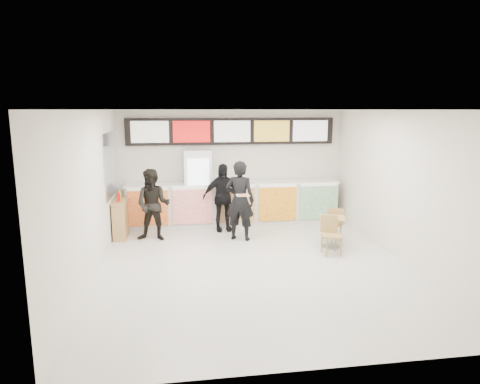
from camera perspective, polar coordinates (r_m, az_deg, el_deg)
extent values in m
plane|color=beige|center=(8.53, 1.94, -9.71)|extent=(7.00, 7.00, 0.00)
plane|color=white|center=(7.99, 2.07, 10.88)|extent=(7.00, 7.00, 0.00)
plane|color=silver|center=(11.54, -1.12, 3.41)|extent=(6.00, 0.00, 6.00)
plane|color=silver|center=(8.15, -19.24, -0.34)|extent=(0.00, 7.00, 7.00)
plane|color=silver|center=(9.15, 20.83, 0.73)|extent=(0.00, 7.00, 7.00)
cube|color=silver|center=(11.32, -0.85, -1.63)|extent=(5.50, 0.70, 1.10)
cube|color=silver|center=(11.21, -0.86, 1.22)|extent=(5.56, 0.76, 0.04)
cube|color=red|center=(10.87, -12.17, -2.10)|extent=(0.99, 0.02, 0.90)
cube|color=#F2358F|center=(10.85, -6.36, -1.95)|extent=(0.99, 0.02, 0.90)
cube|color=brown|center=(10.94, -0.59, -1.77)|extent=(0.99, 0.02, 0.90)
cube|color=yellow|center=(11.14, 5.03, -1.58)|extent=(0.99, 0.02, 0.90)
cube|color=#238C49|center=(11.44, 10.40, -1.39)|extent=(0.99, 0.02, 0.90)
cube|color=black|center=(11.38, -1.09, 8.11)|extent=(5.50, 0.12, 0.70)
cube|color=silver|center=(11.24, -11.93, 7.84)|extent=(0.95, 0.02, 0.55)
cube|color=red|center=(11.22, -6.47, 8.00)|extent=(0.95, 0.02, 0.55)
cube|color=white|center=(11.31, -1.04, 8.09)|extent=(0.95, 0.02, 0.55)
cube|color=gold|center=(11.49, 4.26, 8.10)|extent=(0.95, 0.02, 0.55)
cube|color=white|center=(11.77, 9.35, 8.06)|extent=(0.95, 0.02, 0.55)
cube|color=white|center=(11.17, -5.63, 0.51)|extent=(0.70, 0.65, 2.00)
cube|color=white|center=(10.82, -5.55, 0.45)|extent=(0.54, 0.02, 1.50)
cylinder|color=#167D1F|center=(10.98, -6.60, -2.63)|extent=(0.07, 0.07, 0.22)
cylinder|color=orange|center=(10.98, -5.86, -2.61)|extent=(0.07, 0.07, 0.22)
cylinder|color=#B7122C|center=(10.99, -5.14, -2.58)|extent=(0.07, 0.07, 0.22)
cylinder|color=#193DBE|center=(11.00, -4.41, -2.56)|extent=(0.07, 0.07, 0.22)
cylinder|color=orange|center=(10.90, -6.64, -0.68)|extent=(0.07, 0.07, 0.22)
cylinder|color=#B7122C|center=(10.90, -5.90, -0.66)|extent=(0.07, 0.07, 0.22)
cylinder|color=#193DBE|center=(10.91, -5.17, -0.64)|extent=(0.07, 0.07, 0.22)
cylinder|color=#167D1F|center=(10.92, -4.44, -0.62)|extent=(0.07, 0.07, 0.22)
cylinder|color=#B7122C|center=(10.83, -6.68, 1.29)|extent=(0.07, 0.07, 0.22)
cylinder|color=#193DBE|center=(10.83, -5.94, 1.31)|extent=(0.07, 0.07, 0.22)
cylinder|color=#167D1F|center=(10.84, -5.20, 1.33)|extent=(0.07, 0.07, 0.22)
cylinder|color=orange|center=(10.85, -4.46, 1.35)|extent=(0.07, 0.07, 0.22)
cylinder|color=#193DBE|center=(10.77, -6.73, 3.28)|extent=(0.07, 0.07, 0.22)
cylinder|color=#167D1F|center=(10.78, -5.98, 3.30)|extent=(0.07, 0.07, 0.22)
cylinder|color=orange|center=(10.78, -5.24, 3.32)|extent=(0.07, 0.07, 0.22)
cylinder|color=#B7122C|center=(10.79, -4.49, 3.34)|extent=(0.07, 0.07, 0.22)
cube|color=#B2B7BF|center=(10.49, -16.81, 3.58)|extent=(0.01, 2.00, 1.50)
imported|color=black|center=(9.91, -0.03, -1.16)|extent=(0.80, 0.68, 1.87)
imported|color=black|center=(10.09, -11.50, -1.71)|extent=(0.94, 0.80, 1.68)
imported|color=black|center=(10.68, -2.38, -0.73)|extent=(1.04, 0.54, 1.70)
cube|color=beige|center=(9.43, 0.37, -0.43)|extent=(0.28, 0.28, 0.01)
cone|color=#CC7233|center=(9.43, 0.37, -0.37)|extent=(0.36, 0.36, 0.02)
cube|color=#9D7747|center=(9.62, 12.21, -3.41)|extent=(0.71, 0.71, 0.04)
cylinder|color=gray|center=(9.71, 12.13, -5.34)|extent=(0.07, 0.07, 0.66)
cylinder|color=gray|center=(9.80, 12.06, -7.11)|extent=(0.40, 0.40, 0.03)
cube|color=#9D7747|center=(9.20, 12.12, -5.71)|extent=(0.49, 0.49, 0.04)
cube|color=#9D7747|center=(9.30, 11.80, -4.17)|extent=(0.35, 0.16, 0.38)
cube|color=#9D7747|center=(10.17, 12.18, -4.12)|extent=(0.49, 0.49, 0.04)
cube|color=#9D7747|center=(9.96, 12.57, -3.21)|extent=(0.35, 0.16, 0.38)
cube|color=#9D7747|center=(10.56, -15.64, -3.59)|extent=(0.29, 0.77, 0.87)
cube|color=#9D7747|center=(10.45, -15.77, -1.18)|extent=(0.33, 0.81, 0.04)
cylinder|color=red|center=(10.23, -15.94, -0.84)|extent=(0.06, 0.06, 0.17)
cylinder|color=red|center=(10.39, -15.83, -0.66)|extent=(0.06, 0.06, 0.17)
cylinder|color=yellow|center=(10.55, -15.72, -0.48)|extent=(0.06, 0.06, 0.17)
cylinder|color=brown|center=(10.70, -15.62, -0.32)|extent=(0.06, 0.06, 0.17)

